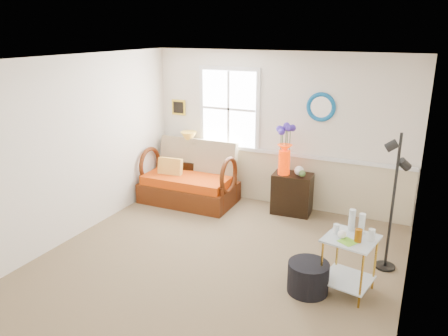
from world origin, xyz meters
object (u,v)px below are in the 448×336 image
at_px(lamp_stand, 188,176).
at_px(side_table, 348,265).
at_px(loveseat, 188,173).
at_px(cabinet, 292,194).
at_px(floor_lamp, 393,203).
at_px(ottoman, 308,277).

xyz_separation_m(lamp_stand, side_table, (3.29, -2.02, 0.03)).
bearing_deg(loveseat, lamp_stand, 121.41).
xyz_separation_m(cabinet, floor_lamp, (1.61, -1.18, 0.55)).
height_order(cabinet, floor_lamp, floor_lamp).
height_order(loveseat, ottoman, loveseat).
bearing_deg(ottoman, floor_lamp, 51.35).
bearing_deg(floor_lamp, loveseat, 155.39).
bearing_deg(loveseat, cabinet, 8.30).
xyz_separation_m(lamp_stand, cabinet, (2.03, -0.08, 0.02)).
relative_size(loveseat, cabinet, 2.39).
distance_m(lamp_stand, floor_lamp, 3.90).
distance_m(side_table, floor_lamp, 0.99).
bearing_deg(floor_lamp, ottoman, -138.77).
height_order(loveseat, side_table, loveseat).
relative_size(loveseat, floor_lamp, 0.91).
relative_size(floor_lamp, ottoman, 3.73).
height_order(cabinet, ottoman, cabinet).
bearing_deg(side_table, floor_lamp, 65.08).
bearing_deg(ottoman, side_table, 25.61).
xyz_separation_m(side_table, floor_lamp, (0.35, 0.76, 0.54)).
bearing_deg(ottoman, lamp_stand, 142.47).
bearing_deg(ottoman, cabinet, 111.69).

